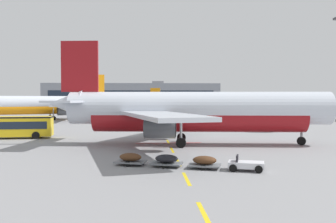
# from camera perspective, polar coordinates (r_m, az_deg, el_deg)

# --- Properties ---
(ground) EXTENTS (400.00, 400.00, 0.00)m
(ground) POSITION_cam_1_polar(r_m,az_deg,el_deg) (65.95, 18.57, -2.78)
(ground) COLOR gray
(apron_paint_markings) EXTENTS (8.00, 96.58, 0.01)m
(apron_paint_markings) POSITION_cam_1_polar(r_m,az_deg,el_deg) (60.11, -0.88, -3.12)
(apron_paint_markings) COLOR yellow
(apron_paint_markings) RESTS_ON ground
(airliner_foreground) EXTENTS (34.82, 34.44, 12.20)m
(airliner_foreground) POSITION_cam_1_polar(r_m,az_deg,el_deg) (41.56, 4.08, 0.08)
(airliner_foreground) COLOR silver
(airliner_foreground) RESTS_ON ground
(airliner_mid_left) EXTENTS (33.84, 32.27, 12.28)m
(airliner_mid_left) POSITION_cam_1_polar(r_m,az_deg,el_deg) (97.95, -19.01, 1.05)
(airliner_mid_left) COLOR silver
(airliner_mid_left) RESTS_ON ground
(airliner_far_center) EXTENTS (26.23, 25.59, 9.28)m
(airliner_far_center) POSITION_cam_1_polar(r_m,az_deg,el_deg) (119.72, 2.72, 0.82)
(airliner_far_center) COLOR silver
(airliner_far_center) RESTS_ON ground
(apron_shuttle_bus) EXTENTS (12.25, 4.04, 3.00)m
(apron_shuttle_bus) POSITION_cam_1_polar(r_m,az_deg,el_deg) (52.88, -24.55, -2.09)
(apron_shuttle_bus) COLOR yellow
(apron_shuttle_bus) RESTS_ON ground
(fuel_service_truck) EXTENTS (6.88, 6.38, 3.14)m
(fuel_service_truck) POSITION_cam_1_polar(r_m,az_deg,el_deg) (62.32, 16.54, -1.51)
(fuel_service_truck) COLOR black
(fuel_service_truck) RESTS_ON ground
(baggage_train) EXTENTS (11.49, 4.96, 1.14)m
(baggage_train) POSITION_cam_1_polar(r_m,az_deg,el_deg) (27.72, 2.85, -7.94)
(baggage_train) COLOR silver
(baggage_train) RESTS_ON ground
(terminal_satellite) EXTENTS (88.88, 26.74, 15.11)m
(terminal_satellite) POSITION_cam_1_polar(r_m,az_deg,el_deg) (190.04, -5.66, 2.35)
(terminal_satellite) COLOR gray
(terminal_satellite) RESTS_ON ground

